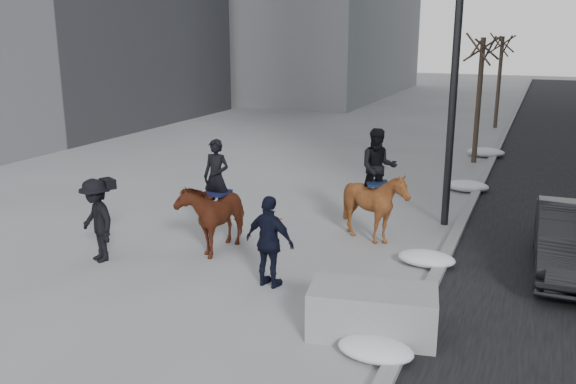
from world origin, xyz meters
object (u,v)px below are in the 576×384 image
at_px(car_near, 574,240).
at_px(mounted_right, 376,197).
at_px(mounted_left, 214,209).
at_px(planter, 372,312).

bearing_deg(car_near, mounted_right, 174.32).
relative_size(car_near, mounted_right, 1.56).
height_order(car_near, mounted_left, mounted_left).
relative_size(planter, car_near, 0.49).
xyz_separation_m(car_near, mounted_left, (-7.20, -1.59, 0.24)).
bearing_deg(planter, car_near, 54.12).
xyz_separation_m(car_near, mounted_right, (-4.10, 0.28, 0.37)).
bearing_deg(mounted_right, car_near, -3.86).
relative_size(planter, mounted_left, 0.82).
relative_size(mounted_left, mounted_right, 0.94).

